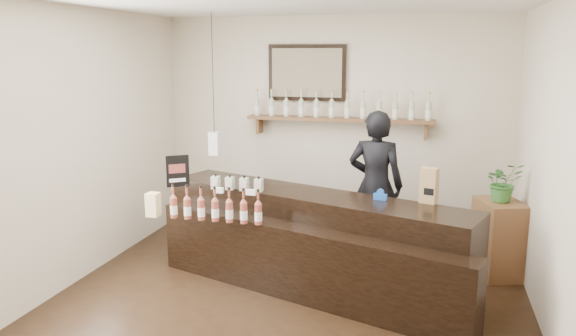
# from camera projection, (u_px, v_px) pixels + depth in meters

# --- Properties ---
(ground) EXTENTS (5.00, 5.00, 0.00)m
(ground) POSITION_uv_depth(u_px,v_px,m) (284.00, 308.00, 5.24)
(ground) COLOR black
(ground) RESTS_ON ground
(room_shell) EXTENTS (5.00, 5.00, 5.00)m
(room_shell) POSITION_uv_depth(u_px,v_px,m) (284.00, 127.00, 4.90)
(room_shell) COLOR beige
(room_shell) RESTS_ON ground
(back_wall_decor) EXTENTS (2.66, 0.96, 1.69)m
(back_wall_decor) POSITION_uv_depth(u_px,v_px,m) (320.00, 99.00, 7.17)
(back_wall_decor) COLOR brown
(back_wall_decor) RESTS_ON ground
(counter) EXTENTS (3.36, 1.97, 1.10)m
(counter) POSITION_uv_depth(u_px,v_px,m) (309.00, 244.00, 5.67)
(counter) COLOR black
(counter) RESTS_ON ground
(promo_sign) EXTENTS (0.21, 0.16, 0.34)m
(promo_sign) POSITION_uv_depth(u_px,v_px,m) (178.00, 171.00, 5.94)
(promo_sign) COLOR black
(promo_sign) RESTS_ON counter
(paper_bag) EXTENTS (0.18, 0.16, 0.34)m
(paper_bag) POSITION_uv_depth(u_px,v_px,m) (429.00, 185.00, 5.30)
(paper_bag) COLOR olive
(paper_bag) RESTS_ON counter
(tape_dispenser) EXTENTS (0.13, 0.07, 0.11)m
(tape_dispenser) POSITION_uv_depth(u_px,v_px,m) (380.00, 196.00, 5.43)
(tape_dispenser) COLOR #1950AF
(tape_dispenser) RESTS_ON counter
(side_cabinet) EXTENTS (0.57, 0.66, 0.81)m
(side_cabinet) POSITION_uv_depth(u_px,v_px,m) (499.00, 239.00, 5.93)
(side_cabinet) COLOR brown
(side_cabinet) RESTS_ON ground
(potted_plant) EXTENTS (0.46, 0.43, 0.42)m
(potted_plant) POSITION_uv_depth(u_px,v_px,m) (503.00, 182.00, 5.81)
(potted_plant) COLOR #336C2B
(potted_plant) RESTS_ON side_cabinet
(shopkeeper) EXTENTS (0.75, 0.53, 1.94)m
(shopkeeper) POSITION_uv_depth(u_px,v_px,m) (376.00, 176.00, 6.35)
(shopkeeper) COLOR black
(shopkeeper) RESTS_ON ground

